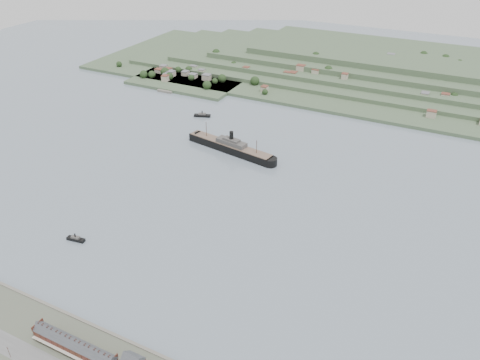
% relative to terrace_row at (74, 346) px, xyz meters
% --- Properties ---
extents(ground, '(1400.00, 1400.00, 0.00)m').
position_rel_terrace_row_xyz_m(ground, '(10.00, 168.02, -6.84)').
color(ground, slate).
rests_on(ground, ground).
extents(terrace_row, '(55.60, 9.80, 11.07)m').
position_rel_terrace_row_xyz_m(terrace_row, '(0.00, 0.00, 0.00)').
color(terrace_row, '#4B291A').
rests_on(terrace_row, ground).
extents(far_peninsula, '(760.00, 309.00, 30.00)m').
position_rel_terrace_row_xyz_m(far_peninsula, '(37.91, 561.12, 5.04)').
color(far_peninsula, '#374F35').
rests_on(far_peninsula, ground).
extents(steamship, '(111.68, 31.64, 26.94)m').
position_rel_terrace_row_xyz_m(steamship, '(-40.72, 259.83, -1.87)').
color(steamship, black).
rests_on(steamship, ground).
extents(tugboat, '(14.77, 5.83, 6.47)m').
position_rel_terrace_row_xyz_m(tugboat, '(-73.91, 77.86, -5.26)').
color(tugboat, black).
rests_on(tugboat, ground).
extents(ferry_west, '(19.94, 11.71, 7.23)m').
position_rel_terrace_row_xyz_m(ferry_west, '(-108.63, 323.35, -5.10)').
color(ferry_west, black).
rests_on(ferry_west, ground).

